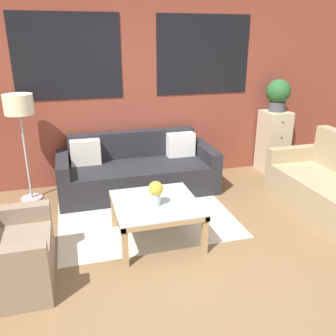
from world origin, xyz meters
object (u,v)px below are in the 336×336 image
couch_dark (137,171)px  potted_plant (278,94)px  settee_vintage (332,187)px  coffee_table (156,208)px  flower_vase (156,191)px  floor_lamp (19,110)px  drawer_cabinet (273,141)px

couch_dark → potted_plant: potted_plant is taller
settee_vintage → coffee_table: 2.24m
couch_dark → coffee_table: bearing=-92.9°
couch_dark → flower_vase: bearing=-93.4°
coffee_table → floor_lamp: size_ratio=0.62×
coffee_table → floor_lamp: (-1.37, 1.44, 0.83)m
drawer_cabinet → floor_lamp: bearing=-178.3°
couch_dark → coffee_table: 1.35m
settee_vintage → flower_vase: 2.28m
settee_vintage → flower_vase: bearing=-176.6°
drawer_cabinet → couch_dark: bearing=-174.9°
drawer_cabinet → coffee_table: bearing=-146.2°
potted_plant → couch_dark: bearing=-174.9°
drawer_cabinet → flower_vase: bearing=-145.2°
settee_vintage → coffee_table: size_ratio=1.81×
drawer_cabinet → settee_vintage: bearing=-92.7°
floor_lamp → potted_plant: bearing=1.7°
floor_lamp → drawer_cabinet: 3.75m
coffee_table → floor_lamp: floor_lamp is taller
settee_vintage → drawer_cabinet: (0.07, 1.48, 0.17)m
couch_dark → coffee_table: (-0.07, -1.35, 0.09)m
couch_dark → floor_lamp: 1.70m
couch_dark → floor_lamp: (-1.43, 0.09, 0.92)m
settee_vintage → potted_plant: (0.07, 1.48, 0.92)m
couch_dark → floor_lamp: bearing=176.4°
settee_vintage → floor_lamp: bearing=159.2°
floor_lamp → flower_vase: floor_lamp is taller
couch_dark → drawer_cabinet: bearing=5.1°
settee_vintage → drawer_cabinet: drawer_cabinet is taller
potted_plant → flower_vase: (-2.33, -1.62, -0.65)m
drawer_cabinet → flower_vase: size_ratio=3.74×
couch_dark → coffee_table: couch_dark is taller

